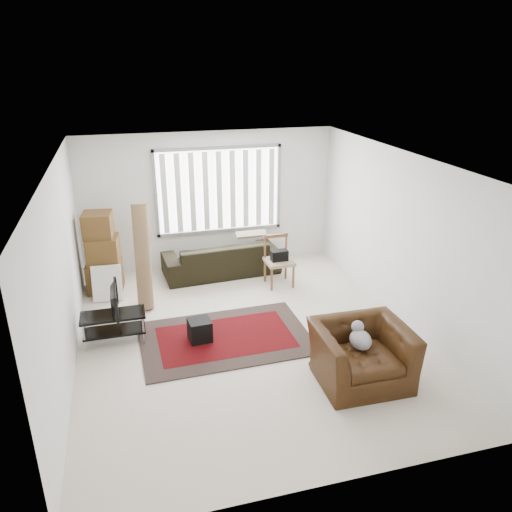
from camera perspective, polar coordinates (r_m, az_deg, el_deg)
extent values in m
plane|color=beige|center=(7.78, -1.07, -9.12)|extent=(6.00, 6.00, 0.00)
cube|color=white|center=(6.80, -1.24, 10.78)|extent=(5.00, 6.00, 0.02)
cube|color=white|center=(9.97, -5.40, 6.34)|extent=(5.00, 0.02, 2.70)
cube|color=white|center=(4.66, 8.16, -13.18)|extent=(5.00, 0.02, 2.70)
cube|color=white|center=(7.05, -21.26, -1.84)|extent=(0.02, 6.00, 2.70)
cube|color=white|center=(8.12, 16.23, 1.87)|extent=(0.02, 6.00, 2.70)
cube|color=white|center=(9.93, -4.28, 7.51)|extent=(2.40, 0.01, 1.60)
cube|color=gray|center=(9.91, -4.25, 7.49)|extent=(2.52, 0.06, 1.72)
cube|color=white|center=(9.88, -4.21, 7.43)|extent=(2.40, 0.02, 1.55)
cube|color=black|center=(7.73, -3.52, -9.32)|extent=(2.58, 1.75, 0.02)
cube|color=#4D0609|center=(7.72, -3.52, -9.24)|extent=(2.04, 1.21, 0.00)
cube|color=black|center=(7.72, -16.06, -6.52)|extent=(0.94, 0.42, 0.04)
cube|color=black|center=(7.84, -15.86, -8.21)|extent=(0.90, 0.39, 0.03)
cylinder|color=#B2B2B7|center=(7.69, -19.05, -8.83)|extent=(0.03, 0.03, 0.47)
cylinder|color=#B2B2B7|center=(7.66, -12.71, -8.25)|extent=(0.03, 0.03, 0.47)
cylinder|color=#B2B2B7|center=(8.00, -18.94, -7.56)|extent=(0.03, 0.03, 0.47)
cylinder|color=#B2B2B7|center=(7.97, -12.87, -6.99)|extent=(0.03, 0.03, 0.47)
imported|color=black|center=(7.61, -16.25, -4.95)|extent=(0.10, 0.76, 0.44)
cube|color=black|center=(7.62, -6.45, -8.38)|extent=(0.35, 0.35, 0.33)
cube|color=brown|center=(9.51, -16.86, -2.23)|extent=(0.66, 0.61, 0.55)
cube|color=brown|center=(9.29, -17.08, 0.63)|extent=(0.60, 0.55, 0.49)
cube|color=brown|center=(9.19, -17.65, 3.41)|extent=(0.55, 0.55, 0.44)
cube|color=silver|center=(9.11, -16.67, -3.00)|extent=(0.52, 0.26, 0.63)
cylinder|color=brown|center=(8.55, -12.83, -0.08)|extent=(0.33, 0.68, 1.78)
imported|color=black|center=(9.77, -4.00, 0.36)|extent=(2.30, 1.12, 0.86)
cube|color=#877159|center=(9.25, 2.67, -0.66)|extent=(0.51, 0.51, 0.06)
cylinder|color=brown|center=(9.10, 1.82, -2.63)|extent=(0.04, 0.04, 0.46)
cylinder|color=brown|center=(9.23, 4.29, -2.32)|extent=(0.04, 0.04, 0.46)
cylinder|color=brown|center=(9.47, 1.03, -1.62)|extent=(0.04, 0.04, 0.46)
cylinder|color=brown|center=(9.59, 3.42, -1.34)|extent=(0.04, 0.04, 0.46)
cube|color=brown|center=(9.29, 2.28, 2.31)|extent=(0.47, 0.05, 0.06)
cube|color=brown|center=(9.30, 1.03, 1.02)|extent=(0.04, 0.04, 0.46)
cube|color=brown|center=(9.42, 3.47, 1.27)|extent=(0.04, 0.04, 0.46)
cube|color=black|center=(9.20, 2.68, 0.07)|extent=(0.31, 0.18, 0.20)
imported|color=#321B0A|center=(6.75, 11.98, -10.57)|extent=(1.22, 1.06, 0.89)
ellipsoid|color=#59595B|center=(6.68, 12.07, -9.61)|extent=(0.25, 0.32, 0.22)
sphere|color=#59595B|center=(6.74, 11.55, -7.93)|extent=(0.17, 0.17, 0.17)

